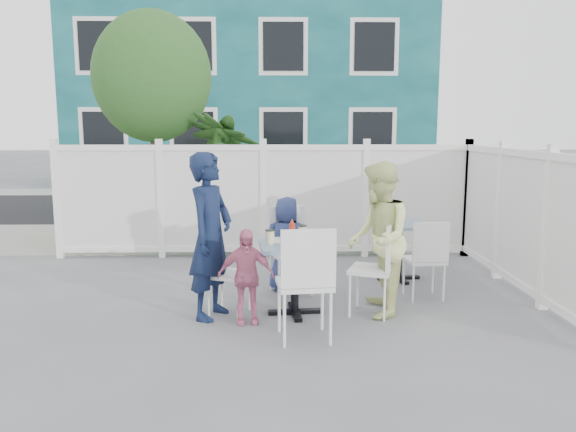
{
  "coord_description": "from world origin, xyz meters",
  "views": [
    {
      "loc": [
        0.27,
        -5.48,
        1.85
      ],
      "look_at": [
        0.4,
        0.3,
        0.93
      ],
      "focal_mm": 35.0,
      "sensor_mm": 36.0,
      "label": 1
    }
  ],
  "objects_px": {
    "woman": "(378,239)",
    "chair_left": "(222,266)",
    "chair_right": "(379,262)",
    "toddler": "(246,276)",
    "spare_table": "(400,236)",
    "chair_back": "(289,243)",
    "chair_near": "(306,276)",
    "man": "(211,236)",
    "boy": "(287,244)",
    "utility_cabinet": "(81,200)",
    "main_table": "(295,259)"
  },
  "relations": [
    {
      "from": "woman",
      "to": "chair_left",
      "type": "bearing_deg",
      "value": -87.27
    },
    {
      "from": "chair_right",
      "to": "toddler",
      "type": "relative_size",
      "value": 1.01
    },
    {
      "from": "spare_table",
      "to": "chair_back",
      "type": "distance_m",
      "value": 1.43
    },
    {
      "from": "woman",
      "to": "toddler",
      "type": "relative_size",
      "value": 1.67
    },
    {
      "from": "woman",
      "to": "chair_near",
      "type": "bearing_deg",
      "value": -40.82
    },
    {
      "from": "spare_table",
      "to": "man",
      "type": "distance_m",
      "value": 2.51
    },
    {
      "from": "chair_near",
      "to": "boy",
      "type": "xyz_separation_m",
      "value": [
        -0.13,
        1.57,
        -0.05
      ]
    },
    {
      "from": "woman",
      "to": "spare_table",
      "type": "bearing_deg",
      "value": 163.64
    },
    {
      "from": "chair_left",
      "to": "utility_cabinet",
      "type": "bearing_deg",
      "value": -128.31
    },
    {
      "from": "main_table",
      "to": "chair_near",
      "type": "bearing_deg",
      "value": -84.7
    },
    {
      "from": "main_table",
      "to": "woman",
      "type": "distance_m",
      "value": 0.84
    },
    {
      "from": "spare_table",
      "to": "boy",
      "type": "bearing_deg",
      "value": -162.95
    },
    {
      "from": "woman",
      "to": "man",
      "type": "bearing_deg",
      "value": -83.9
    },
    {
      "from": "woman",
      "to": "toddler",
      "type": "xyz_separation_m",
      "value": [
        -1.29,
        -0.22,
        -0.31
      ]
    },
    {
      "from": "main_table",
      "to": "chair_near",
      "type": "relative_size",
      "value": 0.73
    },
    {
      "from": "chair_back",
      "to": "chair_near",
      "type": "bearing_deg",
      "value": 79.74
    },
    {
      "from": "chair_back",
      "to": "woman",
      "type": "bearing_deg",
      "value": 122.04
    },
    {
      "from": "utility_cabinet",
      "to": "boy",
      "type": "distance_m",
      "value": 4.74
    },
    {
      "from": "chair_near",
      "to": "boy",
      "type": "bearing_deg",
      "value": 88.49
    },
    {
      "from": "woman",
      "to": "chair_back",
      "type": "bearing_deg",
      "value": -128.71
    },
    {
      "from": "boy",
      "to": "toddler",
      "type": "height_order",
      "value": "boy"
    },
    {
      "from": "main_table",
      "to": "spare_table",
      "type": "relative_size",
      "value": 1.0
    },
    {
      "from": "main_table",
      "to": "utility_cabinet",
      "type": "bearing_deg",
      "value": 130.42
    },
    {
      "from": "utility_cabinet",
      "to": "main_table",
      "type": "relative_size",
      "value": 1.68
    },
    {
      "from": "utility_cabinet",
      "to": "chair_left",
      "type": "relative_size",
      "value": 1.51
    },
    {
      "from": "main_table",
      "to": "spare_table",
      "type": "xyz_separation_m",
      "value": [
        1.31,
        1.24,
        -0.01
      ]
    },
    {
      "from": "utility_cabinet",
      "to": "boy",
      "type": "relative_size",
      "value": 1.16
    },
    {
      "from": "chair_right",
      "to": "woman",
      "type": "bearing_deg",
      "value": 72.37
    },
    {
      "from": "chair_near",
      "to": "toddler",
      "type": "height_order",
      "value": "chair_near"
    },
    {
      "from": "utility_cabinet",
      "to": "chair_near",
      "type": "height_order",
      "value": "utility_cabinet"
    },
    {
      "from": "utility_cabinet",
      "to": "man",
      "type": "xyz_separation_m",
      "value": [
        2.67,
        -4.16,
        0.18
      ]
    },
    {
      "from": "chair_back",
      "to": "woman",
      "type": "distance_m",
      "value": 1.2
    },
    {
      "from": "main_table",
      "to": "chair_back",
      "type": "distance_m",
      "value": 0.79
    },
    {
      "from": "chair_back",
      "to": "woman",
      "type": "relative_size",
      "value": 0.63
    },
    {
      "from": "man",
      "to": "chair_left",
      "type": "bearing_deg",
      "value": -25.01
    },
    {
      "from": "main_table",
      "to": "chair_left",
      "type": "distance_m",
      "value": 0.72
    },
    {
      "from": "woman",
      "to": "toddler",
      "type": "distance_m",
      "value": 1.34
    },
    {
      "from": "chair_near",
      "to": "main_table",
      "type": "bearing_deg",
      "value": 88.99
    },
    {
      "from": "boy",
      "to": "chair_left",
      "type": "bearing_deg",
      "value": 51.91
    },
    {
      "from": "chair_left",
      "to": "chair_right",
      "type": "bearing_deg",
      "value": 104.69
    },
    {
      "from": "spare_table",
      "to": "chair_left",
      "type": "height_order",
      "value": "chair_left"
    },
    {
      "from": "boy",
      "to": "toddler",
      "type": "bearing_deg",
      "value": 70.91
    },
    {
      "from": "man",
      "to": "chair_back",
      "type": "bearing_deg",
      "value": -21.01
    },
    {
      "from": "spare_table",
      "to": "man",
      "type": "height_order",
      "value": "man"
    },
    {
      "from": "man",
      "to": "main_table",
      "type": "bearing_deg",
      "value": -64.16
    },
    {
      "from": "chair_right",
      "to": "toddler",
      "type": "xyz_separation_m",
      "value": [
        -1.3,
        -0.21,
        -0.08
      ]
    },
    {
      "from": "utility_cabinet",
      "to": "toddler",
      "type": "relative_size",
      "value": 1.38
    },
    {
      "from": "chair_near",
      "to": "chair_left",
      "type": "bearing_deg",
      "value": 128.82
    },
    {
      "from": "man",
      "to": "woman",
      "type": "height_order",
      "value": "man"
    },
    {
      "from": "main_table",
      "to": "chair_near",
      "type": "xyz_separation_m",
      "value": [
        0.07,
        -0.75,
        0.03
      ]
    }
  ]
}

